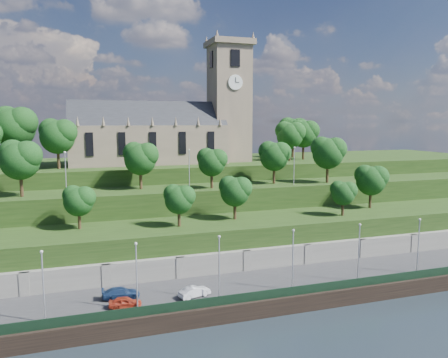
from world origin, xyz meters
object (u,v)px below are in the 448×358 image
object	(u,v)px
car_middle	(194,292)
car_left	(125,302)
car_right	(121,293)
church	(171,127)

from	to	relation	value
car_middle	car_left	bearing A→B (deg)	76.94
car_left	car_middle	bearing A→B (deg)	-73.68
car_left	car_right	world-z (taller)	car_right
car_left	car_right	xyz separation A→B (m)	(-0.25, 3.03, 0.02)
car_left	car_right	distance (m)	3.04
car_middle	car_right	distance (m)	9.14
car_right	church	bearing A→B (deg)	-18.64
car_middle	car_right	world-z (taller)	same
church	car_left	world-z (taller)	church
car_left	church	bearing A→B (deg)	-6.10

